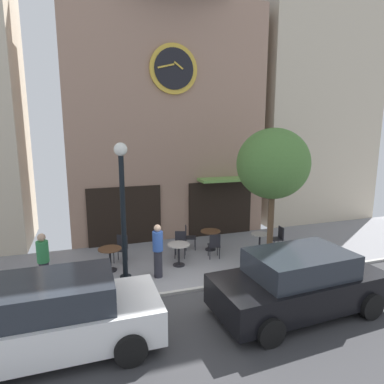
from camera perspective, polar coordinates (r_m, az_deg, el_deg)
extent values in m
cube|color=gray|center=(11.58, -3.36, -11.99)|extent=(25.99, 4.58, 0.05)
cube|color=#38383A|center=(7.03, 10.26, -28.87)|extent=(25.99, 6.68, 0.05)
cube|color=#A8A5A0|center=(9.58, 0.29, -16.62)|extent=(25.99, 0.12, 0.08)
cube|color=#9E7A66|center=(14.49, -4.73, 11.94)|extent=(8.10, 2.89, 9.53)
cylinder|color=gold|center=(13.22, -3.23, 20.60)|extent=(1.86, 0.10, 1.86)
cylinder|color=black|center=(13.17, -3.16, 20.65)|extent=(1.52, 0.04, 1.52)
cube|color=gold|center=(13.20, -2.35, 21.17)|extent=(0.38, 0.03, 0.29)
cube|color=gold|center=(13.07, -4.54, 21.06)|extent=(0.65, 0.03, 0.22)
cube|color=black|center=(13.09, -11.61, -4.09)|extent=(2.83, 0.10, 2.30)
cube|color=black|center=(14.10, 4.97, -2.85)|extent=(2.83, 0.10, 2.30)
cube|color=#72A84C|center=(13.67, 6.50, 2.25)|extent=(2.59, 0.90, 0.12)
cube|color=beige|center=(18.39, 19.89, 19.97)|extent=(6.08, 3.60, 15.20)
cylinder|color=black|center=(9.88, -11.45, -15.06)|extent=(0.32, 0.32, 0.36)
cylinder|color=black|center=(9.28, -11.84, -5.52)|extent=(0.14, 0.14, 3.77)
sphere|color=white|center=(8.93, -12.34, 7.30)|extent=(0.36, 0.36, 0.36)
cylinder|color=brown|center=(11.14, 13.49, -6.07)|extent=(0.20, 0.20, 2.57)
ellipsoid|color=#4C7A38|center=(10.73, 13.98, 4.81)|extent=(2.37, 2.14, 2.25)
cylinder|color=black|center=(11.00, -14.05, -11.38)|extent=(0.07, 0.07, 0.73)
cylinder|color=black|center=(11.13, -13.97, -13.06)|extent=(0.40, 0.40, 0.03)
cylinder|color=brown|center=(10.87, -14.14, -9.59)|extent=(0.74, 0.74, 0.03)
cylinder|color=black|center=(11.08, -2.32, -10.90)|extent=(0.07, 0.07, 0.73)
cylinder|color=black|center=(11.21, -2.30, -12.55)|extent=(0.40, 0.40, 0.03)
cylinder|color=gray|center=(10.95, -2.33, -9.13)|extent=(0.74, 0.74, 0.03)
cylinder|color=black|center=(12.46, 3.23, -8.42)|extent=(0.07, 0.07, 0.73)
cylinder|color=black|center=(12.57, 3.21, -9.93)|extent=(0.40, 0.40, 0.03)
cylinder|color=brown|center=(12.34, 3.25, -6.83)|extent=(0.75, 0.75, 0.03)
cylinder|color=black|center=(12.34, 11.68, -8.81)|extent=(0.07, 0.07, 0.73)
cylinder|color=black|center=(12.46, 11.62, -10.33)|extent=(0.40, 0.40, 0.03)
cylinder|color=gray|center=(12.23, 11.75, -7.19)|extent=(0.64, 0.64, 0.03)
cube|color=black|center=(12.75, 14.48, -7.90)|extent=(0.44, 0.44, 0.04)
cube|color=black|center=(12.76, 15.25, -6.86)|extent=(0.08, 0.38, 0.45)
cylinder|color=black|center=(12.89, 13.41, -8.70)|extent=(0.03, 0.03, 0.45)
cylinder|color=black|center=(12.60, 14.09, -9.18)|extent=(0.03, 0.03, 0.45)
cylinder|color=black|center=(13.04, 14.77, -8.54)|extent=(0.03, 0.03, 0.45)
cylinder|color=black|center=(12.75, 15.47, -9.01)|extent=(0.03, 0.03, 0.45)
cube|color=black|center=(11.71, 3.84, -9.26)|extent=(0.47, 0.47, 0.04)
cube|color=black|center=(11.46, 4.02, -8.50)|extent=(0.38, 0.11, 0.45)
cylinder|color=black|center=(11.97, 4.48, -9.95)|extent=(0.03, 0.03, 0.45)
cylinder|color=black|center=(11.91, 2.85, -10.04)|extent=(0.03, 0.03, 0.45)
cylinder|color=black|center=(11.66, 4.82, -10.53)|extent=(0.03, 0.03, 0.45)
cylinder|color=black|center=(11.60, 3.14, -10.63)|extent=(0.03, 0.03, 0.45)
cube|color=black|center=(12.48, -0.25, -7.95)|extent=(0.50, 0.50, 0.04)
cube|color=black|center=(12.41, -1.09, -6.97)|extent=(0.14, 0.38, 0.45)
cylinder|color=black|center=(12.40, 0.57, -9.17)|extent=(0.03, 0.03, 0.45)
cylinder|color=black|center=(12.72, 0.49, -8.65)|extent=(0.03, 0.03, 0.45)
cylinder|color=black|center=(12.39, -1.02, -9.19)|extent=(0.03, 0.03, 0.45)
cylinder|color=black|center=(12.71, -1.05, -8.67)|extent=(0.03, 0.03, 0.45)
cube|color=black|center=(11.73, -2.09, -9.20)|extent=(0.51, 0.51, 0.04)
cube|color=black|center=(11.82, -2.04, -7.88)|extent=(0.37, 0.17, 0.45)
cylinder|color=black|center=(11.66, -2.99, -10.51)|extent=(0.03, 0.03, 0.45)
cylinder|color=black|center=(11.64, -1.30, -10.54)|extent=(0.03, 0.03, 0.45)
cylinder|color=black|center=(11.98, -2.85, -9.92)|extent=(0.03, 0.03, 0.45)
cylinder|color=black|center=(11.96, -1.20, -9.95)|extent=(0.03, 0.03, 0.45)
cube|color=black|center=(11.57, -12.37, -9.73)|extent=(0.55, 0.55, 0.04)
cube|color=black|center=(11.65, -12.05, -8.40)|extent=(0.35, 0.23, 0.45)
cylinder|color=black|center=(11.58, -13.46, -10.96)|extent=(0.03, 0.03, 0.45)
cylinder|color=black|center=(11.44, -11.89, -11.16)|extent=(0.03, 0.03, 0.45)
cylinder|color=black|center=(11.86, -12.75, -10.39)|extent=(0.03, 0.03, 0.45)
cylinder|color=black|center=(11.73, -11.21, -10.57)|extent=(0.03, 0.03, 0.45)
cylinder|color=#2D2D38|center=(10.29, -5.92, -12.33)|extent=(0.33, 0.33, 0.85)
cylinder|color=#3359B2|center=(10.03, -6.00, -8.51)|extent=(0.41, 0.41, 0.60)
sphere|color=tan|center=(9.90, -6.04, -6.27)|extent=(0.22, 0.22, 0.22)
cylinder|color=#2D2D38|center=(10.30, -24.27, -13.24)|extent=(0.28, 0.28, 0.85)
cylinder|color=#338C4C|center=(10.04, -24.59, -9.43)|extent=(0.35, 0.35, 0.60)
sphere|color=tan|center=(9.91, -24.77, -7.20)|extent=(0.22, 0.22, 0.22)
cube|color=white|center=(7.64, -22.98, -20.41)|extent=(4.31, 1.82, 0.75)
cube|color=#262B33|center=(7.33, -23.36, -16.00)|extent=(2.42, 1.59, 0.60)
cylinder|color=black|center=(7.02, -10.62, -25.41)|extent=(0.64, 0.22, 0.64)
cylinder|color=black|center=(8.54, -12.29, -18.41)|extent=(0.64, 0.22, 0.64)
cube|color=black|center=(8.81, 18.01, -15.73)|extent=(4.39, 2.03, 0.75)
cube|color=#262B33|center=(8.55, 18.27, -11.78)|extent=(2.49, 1.71, 0.60)
cylinder|color=black|center=(9.30, 28.71, -16.99)|extent=(0.65, 0.25, 0.64)
cylinder|color=black|center=(10.40, 20.95, -13.39)|extent=(0.65, 0.25, 0.64)
cylinder|color=black|center=(7.56, 13.50, -22.63)|extent=(0.65, 0.25, 0.64)
cylinder|color=black|center=(8.88, 6.58, -17.02)|extent=(0.65, 0.25, 0.64)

